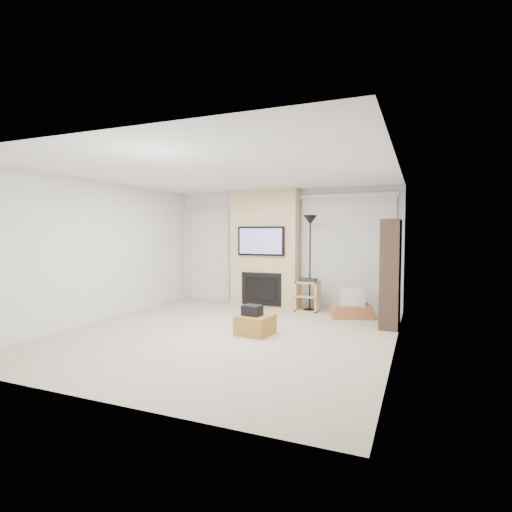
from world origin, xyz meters
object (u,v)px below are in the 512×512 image
at_px(ottoman, 255,325).
at_px(av_stand, 308,294).
at_px(box_stack, 352,306).
at_px(bookshelf, 391,273).
at_px(floor_lamp, 310,236).

height_order(ottoman, av_stand, av_stand).
bearing_deg(box_stack, av_stand, 165.46).
bearing_deg(bookshelf, floor_lamp, 155.28).
bearing_deg(box_stack, floor_lamp, 165.25).
bearing_deg(floor_lamp, ottoman, -98.30).
relative_size(ottoman, av_stand, 0.76).
relative_size(floor_lamp, bookshelf, 1.07).
distance_m(av_stand, bookshelf, 1.87).
xyz_separation_m(ottoman, floor_lamp, (0.31, 2.11, 1.37)).
distance_m(floor_lamp, box_stack, 1.60).
relative_size(floor_lamp, av_stand, 2.92).
xyz_separation_m(ottoman, box_stack, (1.18, 1.88, 0.04)).
relative_size(floor_lamp, box_stack, 2.11).
xyz_separation_m(floor_lamp, box_stack, (0.87, -0.23, -1.32)).
relative_size(ottoman, box_stack, 0.55).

